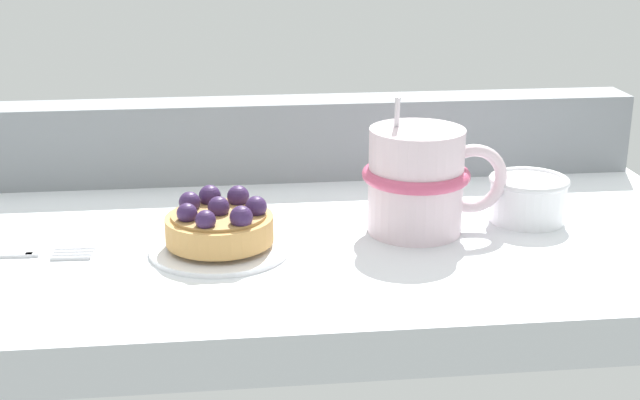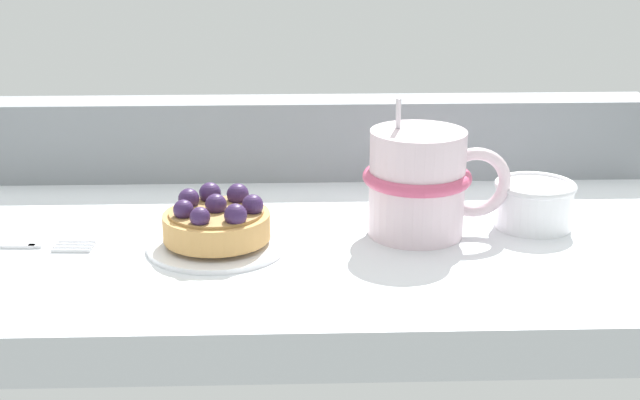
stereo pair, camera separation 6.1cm
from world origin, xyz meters
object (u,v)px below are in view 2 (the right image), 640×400
Objects in this scene: dessert_plate at (219,243)px; dessert_fork at (8,245)px; sugar_bowl at (536,203)px; raspberry_tart at (219,221)px; coffee_mug at (422,182)px.

dessert_fork is (-19.09, 0.70, -0.15)cm from dessert_plate.
dessert_fork is at bearing -175.39° from sugar_bowl.
dessert_plate is 2.17cm from raspberry_tart.
sugar_bowl is at bearing 4.61° from dessert_fork.
coffee_mug is at bearing 9.06° from raspberry_tart.
dessert_fork is at bearing 177.89° from dessert_plate.
sugar_bowl is (48.96, 3.95, 2.06)cm from dessert_fork.
raspberry_tart is 19.27cm from dessert_fork.
raspberry_tart is 0.70× the size of coffee_mug.
raspberry_tart is at bearing 60.86° from dessert_plate.
raspberry_tart is at bearing -170.94° from coffee_mug.
coffee_mug is at bearing -171.65° from sugar_bowl.
dessert_plate is at bearing -171.14° from sugar_bowl.
coffee_mug is 1.78× the size of sugar_bowl.
dessert_plate is at bearing -119.14° from raspberry_tart.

